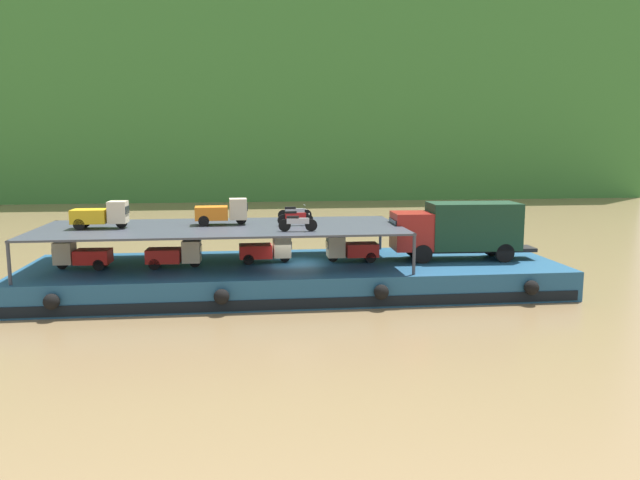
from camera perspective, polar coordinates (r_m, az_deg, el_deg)
ground_plane at (r=33.55m, az=-2.30°, el=-4.61°), size 400.00×400.00×0.00m
hillside_far_bank at (r=102.33m, az=-5.72°, el=17.69°), size 110.42×33.43×42.26m
cargo_barge at (r=33.36m, az=-2.31°, el=-3.36°), size 27.86×8.99×1.50m
covered_lorry at (r=34.78m, az=12.52°, el=1.02°), size 7.92×2.55×3.10m
cargo_rack at (r=32.84m, az=-8.96°, el=1.10°), size 18.66×7.62×2.00m
mini_truck_lower_stern at (r=33.70m, az=-20.87°, el=-1.31°), size 2.80×1.30×1.38m
mini_truck_lower_aft at (r=32.68m, az=-13.06°, el=-1.26°), size 2.78×1.27×1.38m
mini_truck_lower_mid at (r=33.31m, az=-4.92°, el=-0.88°), size 2.77×1.26×1.38m
mini_truck_lower_fore at (r=33.53m, az=2.85°, el=-0.80°), size 2.74×1.20×1.38m
mini_truck_upper_stern at (r=33.51m, az=-19.31°, el=2.17°), size 2.76×1.24×1.38m
mini_truck_upper_mid at (r=33.52m, az=-8.89°, el=2.56°), size 2.77×1.26×1.38m
motorcycle_upper_port at (r=30.61m, az=-2.06°, el=1.59°), size 1.90×0.55×0.87m
motorcycle_upper_centre at (r=32.87m, az=-2.29°, el=2.08°), size 1.90×0.55×0.87m
motorcycle_upper_stbd at (r=35.15m, az=-2.35°, el=2.51°), size 1.90×0.55×0.87m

